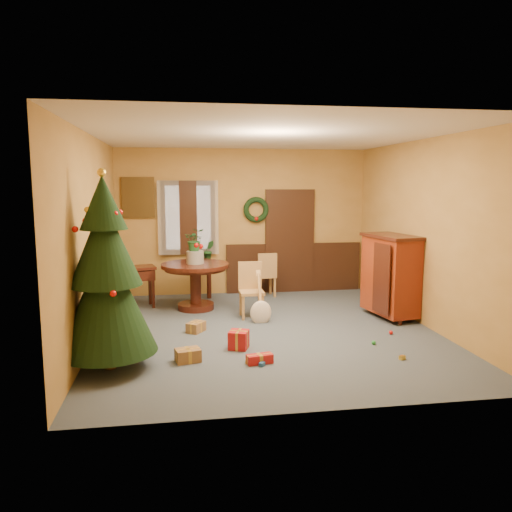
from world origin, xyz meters
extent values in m
plane|color=#35404D|center=(0.00, 0.00, 0.00)|extent=(5.50, 5.50, 0.00)
plane|color=silver|center=(0.00, 0.00, 2.90)|extent=(5.50, 5.50, 0.00)
plane|color=olive|center=(0.00, 2.75, 1.45)|extent=(5.00, 0.00, 5.00)
plane|color=olive|center=(0.00, -2.75, 1.45)|extent=(5.00, 0.00, 5.00)
plane|color=olive|center=(-2.50, 0.00, 1.45)|extent=(0.00, 5.50, 5.50)
plane|color=olive|center=(2.50, 0.00, 1.45)|extent=(0.00, 5.50, 5.50)
cube|color=black|center=(1.05, 2.71, 0.50)|extent=(2.80, 0.06, 1.00)
cube|color=black|center=(0.95, 2.70, 1.05)|extent=(1.00, 0.08, 2.10)
cube|color=white|center=(0.95, 2.73, 1.00)|extent=(0.80, 0.03, 1.90)
cube|color=black|center=(-1.10, 2.70, 1.55)|extent=(1.05, 0.08, 1.45)
cube|color=white|center=(-1.10, 2.73, 1.55)|extent=(0.88, 0.03, 1.25)
cube|color=white|center=(-1.48, 2.65, 1.55)|extent=(0.42, 0.02, 1.45)
cube|color=white|center=(-0.72, 2.65, 1.55)|extent=(0.42, 0.02, 1.45)
torus|color=black|center=(0.25, 2.67, 1.70)|extent=(0.51, 0.11, 0.51)
cube|color=#4C3819|center=(-2.05, 2.71, 1.95)|extent=(0.62, 0.05, 0.78)
cube|color=gray|center=(-2.05, 2.74, 1.95)|extent=(0.48, 0.02, 0.62)
cylinder|color=black|center=(-1.02, 1.50, 0.79)|extent=(1.20, 1.20, 0.06)
cylinder|color=black|center=(-1.02, 1.50, 0.73)|extent=(1.07, 1.07, 0.04)
cylinder|color=black|center=(-1.02, 1.50, 0.41)|extent=(0.19, 0.19, 0.66)
cylinder|color=black|center=(-1.02, 1.50, 0.05)|extent=(0.64, 0.64, 0.11)
cylinder|color=slate|center=(-1.02, 1.50, 0.93)|extent=(0.31, 0.31, 0.22)
imported|color=#1E4C23|center=(-1.02, 1.50, 1.24)|extent=(0.36, 0.31, 0.40)
cube|color=olive|center=(-0.12, 0.81, 0.42)|extent=(0.40, 0.40, 0.05)
cube|color=olive|center=(-0.12, 0.99, 0.68)|extent=(0.40, 0.04, 0.47)
cube|color=olive|center=(0.04, 0.97, 0.20)|extent=(0.04, 0.04, 0.41)
cube|color=olive|center=(-0.28, 0.97, 0.20)|extent=(0.04, 0.04, 0.41)
cube|color=olive|center=(0.04, 0.65, 0.20)|extent=(0.04, 0.04, 0.41)
cube|color=olive|center=(-0.28, 0.65, 0.20)|extent=(0.04, 0.04, 0.41)
cube|color=olive|center=(0.38, 2.36, 0.41)|extent=(0.42, 0.42, 0.05)
cube|color=olive|center=(0.40, 2.19, 0.65)|extent=(0.38, 0.08, 0.45)
cube|color=olive|center=(0.24, 2.19, 0.19)|extent=(0.04, 0.04, 0.39)
cube|color=olive|center=(0.55, 2.22, 0.19)|extent=(0.04, 0.04, 0.39)
cube|color=olive|center=(0.21, 2.50, 0.19)|extent=(0.04, 0.04, 0.39)
cube|color=olive|center=(0.52, 2.53, 0.19)|extent=(0.04, 0.04, 0.39)
cylinder|color=black|center=(-0.73, 2.34, 0.36)|extent=(0.09, 0.09, 0.72)
cylinder|color=black|center=(-0.73, 2.34, 0.73)|extent=(0.29, 0.29, 0.03)
imported|color=#19471E|center=(-0.73, 2.34, 0.94)|extent=(0.25, 0.22, 0.40)
cylinder|color=#382111|center=(-2.15, -1.23, 0.13)|extent=(0.15, 0.15, 0.25)
cone|color=black|center=(-2.15, -1.23, 0.89)|extent=(1.16, 1.16, 1.37)
cone|color=black|center=(-2.15, -1.23, 1.53)|extent=(0.84, 0.84, 1.00)
cone|color=black|center=(-2.15, -1.23, 2.00)|extent=(0.55, 0.55, 0.63)
sphere|color=yellow|center=(-2.15, -1.23, 2.34)|extent=(0.11, 0.11, 0.11)
cube|color=black|center=(-2.15, 1.77, 0.72)|extent=(0.92, 0.61, 0.05)
cube|color=black|center=(-2.15, 1.77, 0.59)|extent=(0.86, 0.56, 0.18)
cube|color=black|center=(-2.51, 1.77, 0.35)|extent=(0.12, 0.30, 0.69)
cube|color=black|center=(-1.79, 1.77, 0.35)|extent=(0.12, 0.30, 0.69)
cube|color=#5E170A|center=(2.15, 0.45, 0.71)|extent=(0.67, 1.09, 1.26)
cube|color=black|center=(2.15, 0.45, 1.36)|extent=(0.74, 1.16, 0.05)
cylinder|color=black|center=(2.15, 0.02, 0.05)|extent=(0.07, 0.07, 0.09)
cylinder|color=black|center=(2.15, 0.88, 0.05)|extent=(0.07, 0.07, 0.09)
cube|color=brown|center=(-1.21, -1.14, 0.08)|extent=(0.34, 0.28, 0.16)
cube|color=gold|center=(-1.21, -1.14, 0.08)|extent=(0.30, 0.10, 0.16)
cube|color=gold|center=(-1.21, -1.14, 0.08)|extent=(0.09, 0.23, 0.16)
cube|color=#AB1617|center=(-0.52, -0.75, 0.12)|extent=(0.32, 0.32, 0.25)
cube|color=gold|center=(-0.52, -0.75, 0.12)|extent=(0.25, 0.12, 0.25)
cube|color=gold|center=(-0.52, -0.75, 0.12)|extent=(0.12, 0.25, 0.25)
cube|color=brown|center=(-1.07, 0.11, 0.07)|extent=(0.32, 0.34, 0.15)
cube|color=gold|center=(-1.07, 0.11, 0.07)|extent=(0.18, 0.25, 0.15)
cube|color=gold|center=(-1.07, 0.11, 0.07)|extent=(0.18, 0.14, 0.15)
cube|color=#AB1617|center=(-0.33, -1.35, 0.06)|extent=(0.34, 0.20, 0.11)
cube|color=gold|center=(-0.33, -1.35, 0.06)|extent=(0.33, 0.08, 0.12)
cube|color=gold|center=(-0.33, -1.35, 0.06)|extent=(0.07, 0.14, 0.12)
cube|color=#215092|center=(-0.32, -1.45, 0.03)|extent=(0.09, 0.09, 0.05)
sphere|color=green|center=(1.34, -0.88, 0.03)|extent=(0.06, 0.06, 0.06)
cube|color=gold|center=(-0.48, -1.31, 0.03)|extent=(0.06, 0.09, 0.05)
sphere|color=red|center=(1.78, -0.47, 0.03)|extent=(0.06, 0.06, 0.06)
cube|color=yellow|center=(1.48, -1.49, 0.03)|extent=(0.09, 0.08, 0.05)
camera|label=1|loc=(-1.29, -7.21, 2.21)|focal=35.00mm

